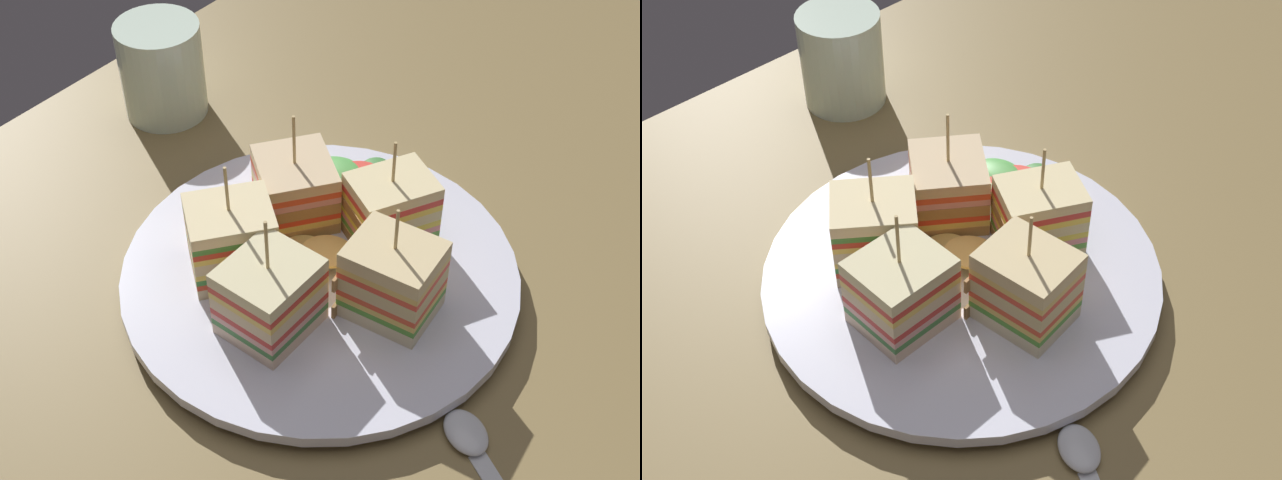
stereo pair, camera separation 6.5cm
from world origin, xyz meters
TOP-DOWN VIEW (x-y plane):
  - ground_plane at (0.00, 0.00)cm, footprint 115.64×70.27cm
  - plate at (0.00, 0.00)cm, footprint 29.65×29.65cm
  - sandwich_wedge_0 at (-6.04, 1.97)cm, footprint 7.61×7.01cm
  - sandwich_wedge_1 at (-3.59, -5.24)cm, footprint 8.15×8.26cm
  - sandwich_wedge_2 at (3.89, -5.03)cm, footprint 7.99×7.81cm
  - sandwich_wedge_3 at (6.32, 0.65)cm, footprint 6.17×5.49cm
  - sandwich_wedge_4 at (0.47, 6.33)cm, footprint 5.73×6.69cm
  - chip_pile at (-0.50, -1.16)cm, footprint 5.55×5.91cm
  - salad_garnish at (-9.10, -3.80)cm, footprint 7.70×7.27cm
  - spoon at (5.79, 17.64)cm, footprint 9.37×14.75cm
  - drinking_glass at (-8.70, -24.98)cm, footprint 7.59×7.59cm

SIDE VIEW (x-z plane):
  - ground_plane at x=0.00cm, z-range -1.80..0.00cm
  - spoon at x=5.79cm, z-range -0.10..0.90cm
  - plate at x=0.00cm, z-range 0.18..1.92cm
  - salad_garnish at x=-9.10cm, z-range 1.59..3.00cm
  - chip_pile at x=-0.50cm, z-range 1.64..3.41cm
  - drinking_glass at x=-8.70cm, z-range -0.62..8.27cm
  - sandwich_wedge_1 at x=-3.59cm, z-range -0.42..9.06cm
  - sandwich_wedge_0 at x=-6.04cm, z-range -0.04..9.07cm
  - sandwich_wedge_3 at x=6.32cm, z-range -0.33..9.55cm
  - sandwich_wedge_2 at x=3.89cm, z-range -0.18..9.57cm
  - sandwich_wedge_4 at x=0.47cm, z-range 0.02..9.53cm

